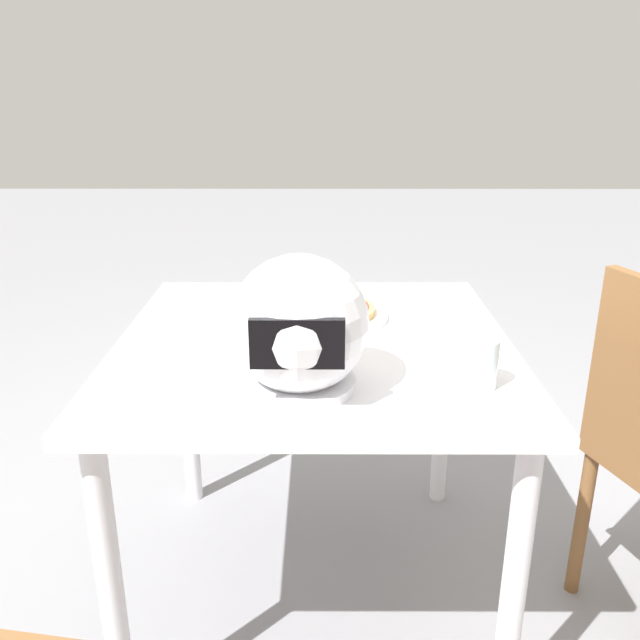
# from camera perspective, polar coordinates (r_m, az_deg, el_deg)

# --- Properties ---
(ground_plane) EXTENTS (14.00, 14.00, 0.00)m
(ground_plane) POSITION_cam_1_polar(r_m,az_deg,el_deg) (1.94, -0.46, -21.76)
(ground_plane) COLOR gray
(dining_table) EXTENTS (0.92, 0.93, 0.72)m
(dining_table) POSITION_cam_1_polar(r_m,az_deg,el_deg) (1.60, -0.52, -4.70)
(dining_table) COLOR white
(dining_table) RESTS_ON ground
(pizza_plate) EXTENTS (0.32, 0.32, 0.01)m
(pizza_plate) POSITION_cam_1_polar(r_m,az_deg,el_deg) (1.70, 0.49, 0.43)
(pizza_plate) COLOR white
(pizza_plate) RESTS_ON dining_table
(pizza) EXTENTS (0.25, 0.25, 0.05)m
(pizza) POSITION_cam_1_polar(r_m,az_deg,el_deg) (1.70, 0.57, 1.00)
(pizza) COLOR tan
(pizza) RESTS_ON pizza_plate
(motorcycle_helmet) EXTENTS (0.27, 0.27, 0.27)m
(motorcycle_helmet) POSITION_cam_1_polar(r_m,az_deg,el_deg) (1.27, -1.79, -0.59)
(motorcycle_helmet) COLOR silver
(motorcycle_helmet) RESTS_ON dining_table
(drinking_glass) EXTENTS (0.07, 0.07, 0.10)m
(drinking_glass) POSITION_cam_1_polar(r_m,az_deg,el_deg) (1.34, 13.62, -3.61)
(drinking_glass) COLOR silver
(drinking_glass) RESTS_ON dining_table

